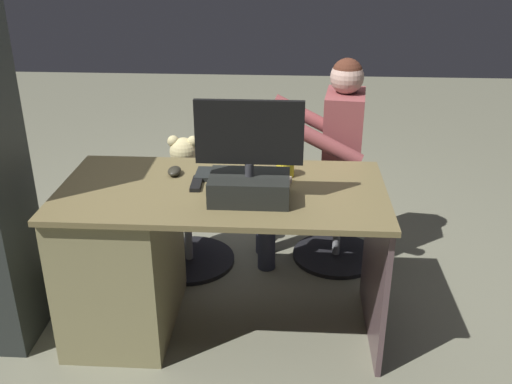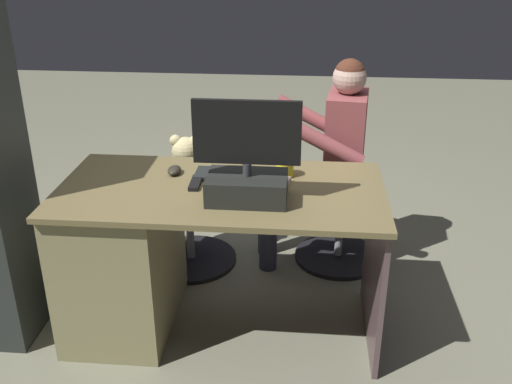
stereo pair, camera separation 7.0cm
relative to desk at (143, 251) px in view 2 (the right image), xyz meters
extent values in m
plane|color=#6F6F5A|center=(-0.38, -0.30, -0.39)|extent=(10.00, 10.00, 0.00)
cube|color=brown|center=(-0.38, 0.00, 0.33)|extent=(1.43, 0.72, 0.03)
cube|color=#867E55|center=(0.10, 0.00, -0.04)|extent=(0.46, 0.66, 0.70)
cube|color=#574346|center=(-1.07, 0.00, -0.04)|extent=(0.02, 0.65, 0.70)
cube|color=black|center=(-0.50, 0.11, 0.39)|extent=(0.33, 0.22, 0.11)
cylinder|color=#333338|center=(-0.50, 0.11, 0.47)|extent=(0.04, 0.04, 0.05)
cube|color=black|center=(-0.50, 0.11, 0.63)|extent=(0.44, 0.02, 0.26)
cube|color=#19598C|center=(-0.50, 0.09, 0.63)|extent=(0.40, 0.00, 0.24)
cube|color=black|center=(-0.45, -0.13, 0.35)|extent=(0.42, 0.14, 0.02)
ellipsoid|color=#2A281F|center=(-0.14, -0.14, 0.36)|extent=(0.06, 0.10, 0.04)
cylinder|color=yellow|center=(-0.65, -0.16, 0.38)|extent=(0.08, 0.08, 0.09)
cube|color=black|center=(-0.26, -0.02, 0.35)|extent=(0.05, 0.15, 0.02)
cube|color=beige|center=(-0.54, 0.03, 0.35)|extent=(0.28, 0.34, 0.02)
cylinder|color=black|center=(-0.10, -0.57, -0.38)|extent=(0.52, 0.52, 0.03)
cylinder|color=gray|center=(-0.10, -0.57, -0.19)|extent=(0.04, 0.04, 0.35)
cylinder|color=navy|center=(-0.10, -0.57, 0.01)|extent=(0.39, 0.39, 0.06)
ellipsoid|color=#C8B981|center=(-0.10, -0.57, 0.14)|extent=(0.18, 0.15, 0.19)
sphere|color=#C8B981|center=(-0.10, -0.57, 0.29)|extent=(0.15, 0.15, 0.15)
sphere|color=beige|center=(-0.10, -0.64, 0.28)|extent=(0.06, 0.06, 0.06)
sphere|color=#C8B981|center=(-0.16, -0.57, 0.35)|extent=(0.06, 0.06, 0.06)
sphere|color=#C8B981|center=(-0.05, -0.57, 0.35)|extent=(0.06, 0.06, 0.06)
cylinder|color=#C8B981|center=(-0.19, -0.61, 0.17)|extent=(0.05, 0.14, 0.09)
cylinder|color=#C8B981|center=(-0.02, -0.61, 0.17)|extent=(0.05, 0.14, 0.09)
cylinder|color=#C8B981|center=(-0.15, -0.68, 0.07)|extent=(0.06, 0.11, 0.06)
cylinder|color=#C8B981|center=(-0.06, -0.68, 0.07)|extent=(0.06, 0.11, 0.06)
cylinder|color=black|center=(-0.95, -0.68, -0.38)|extent=(0.50, 0.50, 0.03)
cylinder|color=gray|center=(-0.95, -0.68, -0.19)|extent=(0.04, 0.04, 0.35)
cylinder|color=#524049|center=(-0.95, -0.68, 0.01)|extent=(0.38, 0.38, 0.06)
cube|color=brown|center=(-0.95, -0.68, 0.32)|extent=(0.24, 0.34, 0.55)
sphere|color=tan|center=(-0.95, -0.68, 0.68)|extent=(0.17, 0.17, 0.17)
sphere|color=#4C271A|center=(-0.95, -0.68, 0.70)|extent=(0.16, 0.16, 0.16)
cylinder|color=brown|center=(-0.82, -0.46, 0.40)|extent=(0.44, 0.13, 0.26)
cylinder|color=brown|center=(-0.77, -0.86, 0.40)|extent=(0.44, 0.13, 0.26)
cylinder|color=#323548|center=(-0.76, -0.57, 0.06)|extent=(0.42, 0.16, 0.11)
cylinder|color=#323548|center=(-0.55, -0.54, -0.17)|extent=(0.10, 0.10, 0.43)
cylinder|color=#323548|center=(-0.74, -0.74, 0.06)|extent=(0.42, 0.16, 0.11)
cylinder|color=#323548|center=(-0.53, -0.72, -0.17)|extent=(0.10, 0.10, 0.43)
camera|label=1|loc=(-0.67, 2.31, 1.37)|focal=40.86mm
camera|label=2|loc=(-0.73, 2.30, 1.37)|focal=40.86mm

